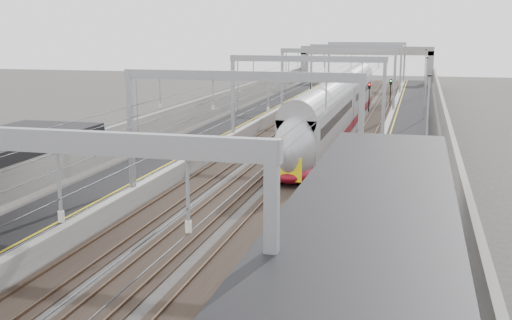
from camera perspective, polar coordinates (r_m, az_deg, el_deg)
The scene contains 12 objects.
platform_left at distance 58.51m, azimuth -2.81°, elevation 2.47°, with size 4.00×120.00×1.00m, color black.
platform_right at distance 55.97m, azimuth 13.06°, elevation 1.77°, with size 4.00×120.00×1.00m, color black.
tracks at distance 56.77m, azimuth 4.94°, elevation 1.70°, with size 11.40×140.00×0.20m.
overhead_line at distance 62.57m, azimuth 6.05°, elevation 8.21°, with size 13.00×140.00×6.60m.
canopy_right at distance 14.01m, azimuth 9.26°, elevation -7.95°, with size 4.40×30.00×4.24m.
overbridge at distance 110.65m, azimuth 9.77°, elevation 9.11°, with size 22.00×2.20×6.90m.
wall_left at distance 59.36m, azimuth -5.77°, elevation 3.63°, with size 0.30×120.00×3.20m, color slate.
wall_right at distance 55.83m, azimuth 16.39°, elevation 2.72°, with size 0.30×120.00×3.20m, color slate.
train at distance 61.34m, azimuth 7.17°, elevation 4.32°, with size 2.70×49.11×4.26m.
signal_green at distance 86.75m, azimuth 4.87°, elevation 6.69°, with size 0.32×0.32×3.48m.
signal_red_near at distance 78.19m, azimuth 10.04°, elevation 6.02°, with size 0.32×0.32×3.48m.
signal_red_far at distance 84.11m, azimuth 11.87°, elevation 6.33°, with size 0.32×0.32×3.48m.
Camera 1 is at (9.10, -10.19, 9.73)m, focal length 45.00 mm.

